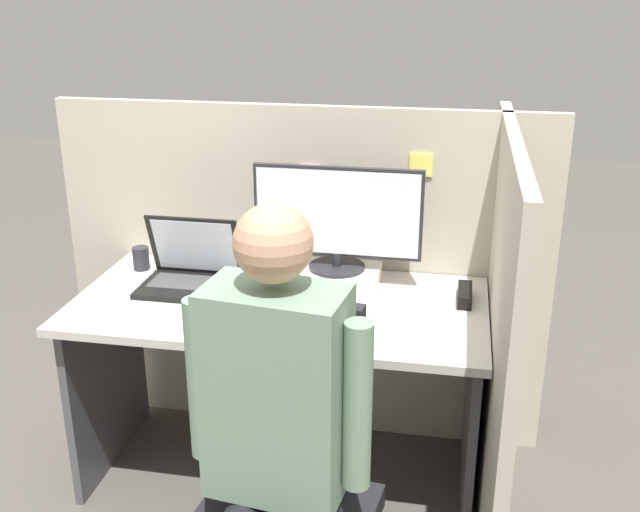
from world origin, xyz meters
The scene contains 12 objects.
cubicle_panel_back centered at (0.00, 0.74, 0.68)m, with size 1.95×0.05×1.36m.
cubicle_panel_right centered at (0.75, 0.29, 0.68)m, with size 0.04×1.36×1.36m.
desk centered at (0.00, 0.36, 0.55)m, with size 1.45×0.72×0.73m.
paper_box centered at (0.17, 0.55, 0.77)m, with size 0.31×0.22×0.06m.
monitor centered at (0.17, 0.55, 0.99)m, with size 0.61×0.21×0.38m.
laptop centered at (-0.35, 0.43, 0.78)m, with size 0.35×0.25×0.26m.
mouse centered at (-0.10, 0.29, 0.75)m, with size 0.07×0.04×0.03m.
stapler centered at (0.64, 0.48, 0.76)m, with size 0.05×0.17×0.05m.
carrot_toy centered at (0.16, 0.16, 0.76)m, with size 0.05×0.15×0.05m.
office_chair centered at (0.17, -0.33, 0.51)m, with size 0.54×0.59×0.99m.
person centered at (0.19, -0.48, 0.77)m, with size 0.48×0.44×1.33m.
pen_cup centered at (-0.60, 0.56, 0.78)m, with size 0.06×0.06×0.09m.
Camera 1 is at (0.58, -1.97, 1.81)m, focal length 42.00 mm.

